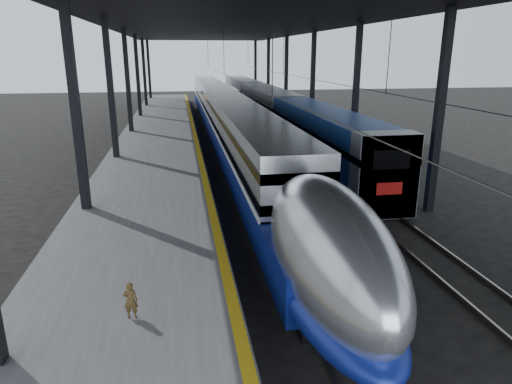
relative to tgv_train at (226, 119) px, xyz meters
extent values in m
plane|color=black|center=(-2.00, -24.64, -1.86)|extent=(160.00, 160.00, 0.00)
cube|color=#4C4C4F|center=(-5.50, -4.64, -1.36)|extent=(6.00, 80.00, 1.00)
cube|color=gold|center=(-2.70, -4.64, -0.86)|extent=(0.30, 80.00, 0.01)
cube|color=slate|center=(-0.72, -4.64, -1.78)|extent=(0.08, 80.00, 0.16)
cube|color=slate|center=(0.72, -4.64, -1.78)|extent=(0.08, 80.00, 0.16)
cube|color=slate|center=(4.28, -4.64, -1.78)|extent=(0.08, 80.00, 0.16)
cube|color=slate|center=(5.72, -4.64, -1.78)|extent=(0.08, 80.00, 0.16)
cube|color=black|center=(-7.80, -19.64, 2.64)|extent=(0.35, 0.35, 9.00)
cube|color=black|center=(7.60, -19.64, 2.64)|extent=(0.35, 0.35, 9.00)
cube|color=black|center=(-7.80, -9.64, 2.64)|extent=(0.35, 0.35, 9.00)
cube|color=black|center=(7.60, -9.64, 2.64)|extent=(0.35, 0.35, 9.00)
cube|color=black|center=(-7.80, 0.36, 2.64)|extent=(0.35, 0.35, 9.00)
cube|color=black|center=(7.60, 0.36, 2.64)|extent=(0.35, 0.35, 9.00)
cube|color=black|center=(-7.80, 10.36, 2.64)|extent=(0.35, 0.35, 9.00)
cube|color=black|center=(7.60, 10.36, 2.64)|extent=(0.35, 0.35, 9.00)
cube|color=black|center=(-7.80, 20.36, 2.64)|extent=(0.35, 0.35, 9.00)
cube|color=black|center=(7.60, 20.36, 2.64)|extent=(0.35, 0.35, 9.00)
cube|color=black|center=(-7.80, 30.36, 2.64)|extent=(0.35, 0.35, 9.00)
cube|color=black|center=(7.60, 30.36, 2.64)|extent=(0.35, 0.35, 9.00)
cube|color=black|center=(-0.10, -4.64, 7.39)|extent=(18.00, 75.00, 0.45)
cylinder|color=slate|center=(0.00, -4.64, 3.64)|extent=(0.03, 74.00, 0.03)
cylinder|color=slate|center=(5.00, -4.64, 3.64)|extent=(0.03, 74.00, 0.03)
cube|color=#B9BCC1|center=(0.00, 4.02, 0.27)|extent=(2.69, 57.00, 3.70)
cube|color=navy|center=(0.00, 2.52, -0.89)|extent=(2.76, 62.00, 1.44)
cube|color=silver|center=(0.00, 4.02, -0.15)|extent=(2.78, 57.00, 0.09)
cube|color=black|center=(0.00, 4.02, 1.33)|extent=(2.72, 57.00, 0.39)
cube|color=black|center=(0.00, 4.02, 0.27)|extent=(2.72, 57.00, 0.39)
ellipsoid|color=#B9BCC1|center=(0.00, -27.48, 0.13)|extent=(2.69, 8.40, 3.70)
ellipsoid|color=navy|center=(0.00, -27.48, -0.94)|extent=(2.76, 8.40, 1.57)
ellipsoid|color=black|center=(0.00, -30.08, 0.87)|extent=(1.39, 2.20, 0.83)
cube|color=black|center=(0.00, -27.48, -1.66)|extent=(2.04, 2.60, 0.40)
cube|color=black|center=(0.00, -5.48, -1.66)|extent=(2.04, 2.60, 0.40)
cube|color=navy|center=(5.00, -11.71, 0.11)|extent=(2.76, 18.00, 3.74)
cube|color=gray|center=(5.00, -20.11, 0.11)|extent=(2.81, 1.20, 3.79)
cube|color=black|center=(5.00, -20.73, 0.95)|extent=(1.67, 0.06, 0.84)
cube|color=#B1110D|center=(5.00, -20.73, -0.33)|extent=(1.18, 0.06, 0.54)
cube|color=gray|center=(5.00, 7.29, 0.11)|extent=(2.76, 18.00, 3.74)
cube|color=gray|center=(5.00, 26.29, 0.11)|extent=(2.76, 18.00, 3.74)
cube|color=black|center=(5.00, -17.71, -1.68)|extent=(2.17, 2.40, 0.36)
cube|color=black|center=(5.00, 4.29, -1.68)|extent=(2.17, 2.40, 0.36)
imported|color=#453417|center=(-5.19, -28.41, -0.39)|extent=(0.36, 0.26, 0.94)
camera|label=1|loc=(-3.82, -38.45, 5.25)|focal=32.00mm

